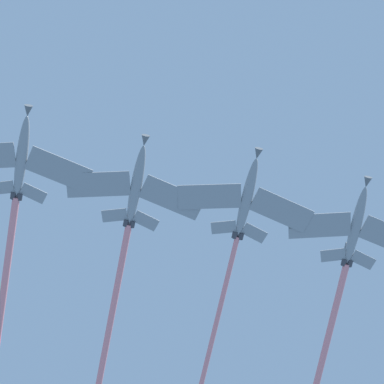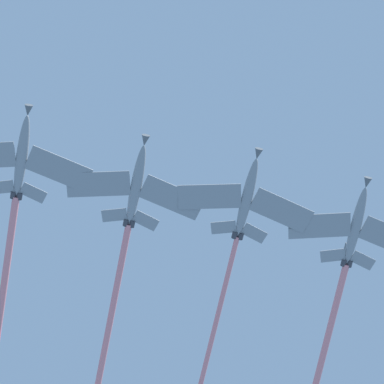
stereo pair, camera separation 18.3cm
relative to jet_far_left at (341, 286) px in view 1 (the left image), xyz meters
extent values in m
ellipsoid|color=gray|center=(-8.89, 2.93, 1.71)|extent=(11.95, 5.29, 3.47)
cone|color=#595E60|center=(-15.16, 4.99, 2.90)|extent=(2.07, 1.70, 1.46)
ellipsoid|color=black|center=(-10.76, 3.54, 2.67)|extent=(3.08, 1.86, 1.38)
cube|color=gray|center=(-6.51, 7.72, 1.47)|extent=(7.83, 9.52, 0.84)
cube|color=#595E60|center=(-4.92, 11.52, 1.53)|extent=(1.89, 1.55, 0.44)
cube|color=gray|center=(-4.93, -0.78, 0.82)|extent=(1.81, 3.61, 0.48)
cube|color=gray|center=(-3.51, 3.55, 0.82)|extent=(3.58, 3.97, 0.48)
cube|color=#595E60|center=(-4.17, 1.37, 2.23)|extent=(2.77, 1.06, 3.18)
cylinder|color=#38383D|center=(-3.63, 0.72, 0.58)|extent=(1.32, 1.11, 0.96)
cylinder|color=#38383D|center=(-3.35, 1.58, 0.58)|extent=(1.32, 1.11, 0.96)
cylinder|color=pink|center=(12.41, -4.08, -2.44)|extent=(31.91, 11.35, 6.95)
ellipsoid|color=gray|center=(-5.22, 19.13, 1.71)|extent=(12.02, 4.97, 3.20)
cone|color=#595E60|center=(-11.56, 21.02, 2.75)|extent=(2.03, 1.65, 1.43)
ellipsoid|color=black|center=(-7.12, 19.70, 2.63)|extent=(3.07, 1.79, 1.32)
cube|color=gray|center=(-5.99, 13.83, 1.49)|extent=(3.99, 9.15, 0.75)
cube|color=#595E60|center=(-6.85, 9.81, 1.56)|extent=(1.83, 0.78, 0.40)
cube|color=gray|center=(-2.96, 23.99, 1.49)|extent=(7.67, 9.57, 0.75)
cube|color=#595E60|center=(-1.49, 27.83, 1.56)|extent=(1.90, 1.52, 0.40)
cube|color=gray|center=(-1.13, 15.54, 0.94)|extent=(1.89, 3.64, 0.44)
cube|color=gray|center=(0.17, 19.91, 0.94)|extent=(3.53, 3.99, 0.44)
cube|color=#595E60|center=(-0.47, 17.72, 2.36)|extent=(2.74, 0.97, 3.14)
cylinder|color=#38383D|center=(0.13, 17.07, 0.72)|extent=(1.29, 1.08, 0.94)
cylinder|color=#38383D|center=(0.39, 17.94, 0.72)|extent=(1.29, 1.08, 0.94)
cylinder|color=pink|center=(15.39, 13.01, -1.74)|extent=(30.20, 9.63, 5.60)
ellipsoid|color=gray|center=(0.58, 33.89, 1.70)|extent=(12.00, 5.10, 3.13)
cone|color=#595E60|center=(-5.75, 35.85, 2.70)|extent=(2.04, 1.67, 1.42)
ellipsoid|color=black|center=(-1.32, 34.48, 2.61)|extent=(3.07, 1.81, 1.31)
cube|color=gray|center=(-0.25, 28.60, 1.48)|extent=(4.09, 9.19, 0.73)
cube|color=#595E60|center=(-1.16, 24.59, 1.56)|extent=(1.83, 0.80, 0.39)
cube|color=gray|center=(2.89, 38.72, 1.48)|extent=(7.73, 9.56, 0.73)
cube|color=#595E60|center=(4.40, 42.55, 1.56)|extent=(1.90, 1.53, 0.39)
cube|color=gray|center=(4.63, 30.25, 0.95)|extent=(1.85, 3.62, 0.43)
cube|color=gray|center=(5.98, 34.61, 0.95)|extent=(3.55, 3.98, 0.43)
cube|color=#595E60|center=(5.31, 32.42, 2.37)|extent=(2.72, 1.00, 3.13)
cylinder|color=#38383D|center=(5.91, 31.77, 0.74)|extent=(1.30, 1.09, 0.94)
cylinder|color=#38383D|center=(6.18, 32.63, 0.74)|extent=(1.30, 1.09, 0.94)
cylinder|color=pink|center=(19.33, 28.08, -1.36)|extent=(26.61, 9.07, 5.08)
ellipsoid|color=gray|center=(4.38, 49.89, 1.86)|extent=(11.98, 5.19, 3.14)
cone|color=#595E60|center=(-1.93, 51.90, 2.86)|extent=(2.04, 1.68, 1.43)
ellipsoid|color=black|center=(2.49, 50.50, 2.77)|extent=(3.07, 1.83, 1.31)
cube|color=gray|center=(3.51, 44.61, 1.64)|extent=(4.16, 9.21, 0.74)
cube|color=#595E60|center=(2.56, 40.60, 1.72)|extent=(1.84, 0.81, 0.39)
cube|color=gray|center=(8.40, 46.22, 1.12)|extent=(1.82, 3.61, 0.43)
cube|color=gray|center=(9.78, 50.56, 1.12)|extent=(3.57, 3.98, 0.43)
cube|color=#595E60|center=(9.10, 48.39, 2.53)|extent=(2.71, 1.02, 3.13)
cylinder|color=#38383D|center=(9.69, 47.73, 0.90)|extent=(1.30, 1.10, 0.94)
cylinder|color=#38383D|center=(9.96, 48.58, 0.90)|extent=(1.30, 1.10, 0.94)
cylinder|color=pink|center=(23.09, 43.93, -1.21)|extent=(26.61, 9.39, 5.19)
camera|label=1|loc=(-50.67, 52.95, -105.39)|focal=79.40mm
camera|label=2|loc=(-50.58, 53.11, -105.39)|focal=79.40mm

